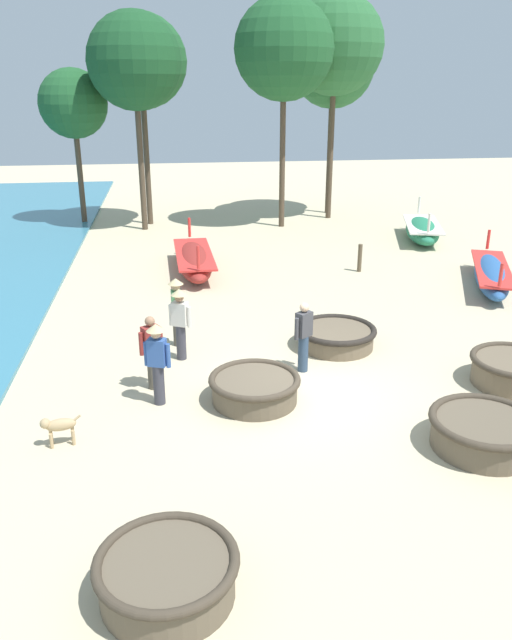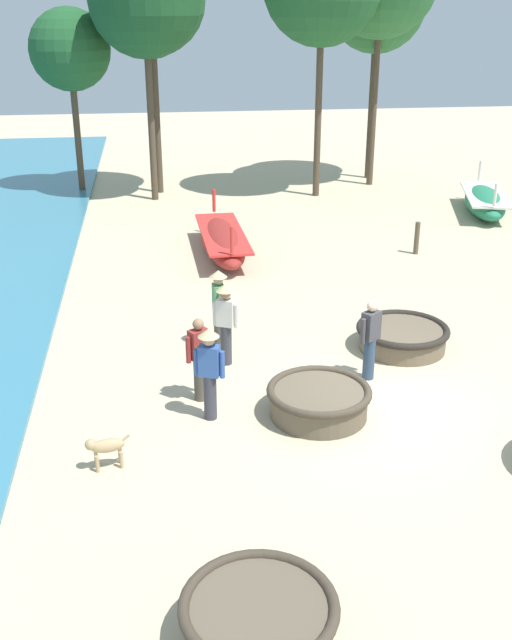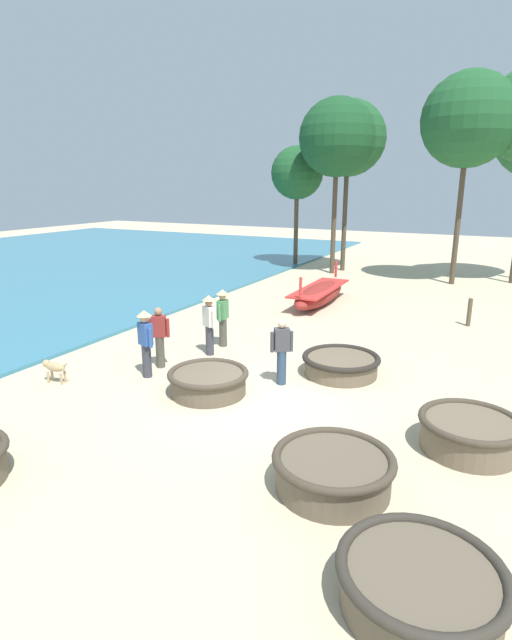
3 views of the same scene
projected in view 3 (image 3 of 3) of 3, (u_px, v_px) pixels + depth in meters
The scene contains 18 objects.
ground_plane at pixel (252, 400), 10.84m from camera, with size 80.00×80.00×0.00m, color #C6B793.
coracle_front_left at pixel (208, 381), 11.11m from camera, with size 1.81×1.81×0.54m.
coracle_tilted at pixel (333, 470), 7.61m from camera, with size 1.89×1.89×0.59m.
coracle_front_right at pixel (470, 432), 8.73m from camera, with size 1.78×1.78×0.62m.
coracle_center at pixel (420, 584), 5.46m from camera, with size 1.88×1.88×0.57m.
coracle_nearest at pixel (341, 364), 12.21m from camera, with size 1.90×1.90×0.51m.
long_boat_blue_hull at pixel (319, 294), 19.35m from camera, with size 1.27×4.57×1.40m.
fisherman_with_hat at pixel (146, 339), 11.89m from camera, with size 0.50×0.36×1.67m.
fisherman_standing_left at pixel (282, 350), 11.49m from camera, with size 0.45×0.38×1.57m.
fisherman_by_coracle at pixel (209, 321), 13.46m from camera, with size 0.49×0.36×1.67m.
fisherman_standing_right at pixel (159, 336), 12.57m from camera, with size 0.47×0.36×1.57m.
fisherman_crouching at pixel (223, 314), 14.18m from camera, with size 0.36×0.53×1.67m.
dog at pixel (54, 368), 11.69m from camera, with size 0.68×0.29×0.55m.
mooring_post_mid_beach at pixel (469, 312), 16.34m from camera, with size 0.14×0.14×0.93m, color brown.
tree_tall_back at pixel (337, 138), 24.36m from camera, with size 3.78×3.78×8.60m.
tree_center at pixel (348, 139), 25.23m from camera, with size 3.80×3.80×8.65m.
tree_leftmost at pixel (297, 173), 27.30m from camera, with size 2.87×2.87×6.54m.
tree_left_mid at pixel (469, 120), 21.45m from camera, with size 4.04×4.04×9.21m.
Camera 3 is at (4.62, -8.86, 4.55)m, focal length 28.00 mm.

